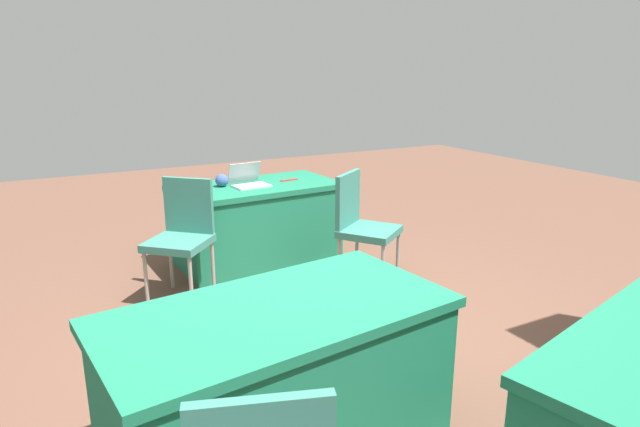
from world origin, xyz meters
TOP-DOWN VIEW (x-y plane):
  - ground_plane at (0.00, 0.00)m, footprint 14.40×14.40m
  - table_foreground at (-0.39, -1.85)m, footprint 1.57×0.89m
  - table_mid_left at (0.52, 0.70)m, footprint 1.70×1.00m
  - chair_near_front at (0.44, -1.33)m, footprint 0.62×0.62m
  - chair_tucked_left at (-0.93, -0.85)m, footprint 0.61×0.61m
  - laptop_silver at (-0.32, -1.82)m, footprint 0.34×0.32m
  - yarn_ball at (-0.09, -1.91)m, footprint 0.12×0.12m
  - scissors_red at (-0.75, -1.87)m, footprint 0.18×0.05m

SIDE VIEW (x-z plane):
  - ground_plane at x=0.00m, z-range 0.00..0.00m
  - table_mid_left at x=0.52m, z-range 0.00..0.74m
  - table_foreground at x=-0.39m, z-range 0.00..0.74m
  - chair_near_front at x=0.44m, z-range 0.07..1.02m
  - chair_tucked_left at x=-0.93m, z-range 0.07..1.04m
  - scissors_red at x=-0.75m, z-range 0.74..0.75m
  - laptop_silver at x=-0.32m, z-range 0.68..0.88m
  - yarn_ball at x=-0.09m, z-range 0.74..0.86m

